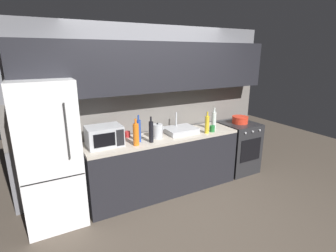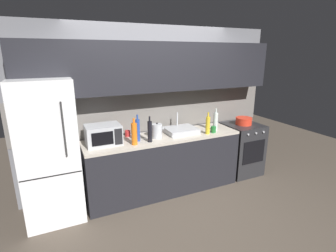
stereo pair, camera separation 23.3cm
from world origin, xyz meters
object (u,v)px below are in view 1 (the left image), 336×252
(wine_bottle_blue, at_px, (139,131))
(cooking_pot, at_px, (240,120))
(wine_bottle_yellow, at_px, (207,124))
(mug_red, at_px, (127,134))
(wine_bottle_dark, at_px, (151,132))
(wine_bottle_orange, at_px, (136,134))
(kettle, at_px, (158,131))
(mug_green, at_px, (212,129))
(microwave, at_px, (104,136))
(refrigerator, at_px, (50,155))
(oven_range, at_px, (238,147))
(wine_bottle_clear, at_px, (214,120))

(wine_bottle_blue, relative_size, cooking_pot, 1.37)
(wine_bottle_yellow, bearing_deg, mug_red, 160.45)
(wine_bottle_dark, distance_m, wine_bottle_orange, 0.23)
(wine_bottle_yellow, bearing_deg, kettle, 168.76)
(wine_bottle_yellow, height_order, wine_bottle_dark, wine_bottle_dark)
(wine_bottle_orange, relative_size, mug_green, 3.73)
(microwave, xyz_separation_m, wine_bottle_dark, (0.60, -0.18, 0.02))
(wine_bottle_blue, xyz_separation_m, cooking_pot, (1.94, 0.06, -0.10))
(refrigerator, bearing_deg, kettle, -1.36)
(oven_range, height_order, mug_green, mug_green)
(kettle, distance_m, mug_green, 0.91)
(microwave, height_order, mug_green, microwave)
(kettle, relative_size, wine_bottle_clear, 0.64)
(mug_green, height_order, mug_red, mug_green)
(refrigerator, xyz_separation_m, wine_bottle_dark, (1.28, -0.16, 0.15))
(wine_bottle_yellow, distance_m, wine_bottle_blue, 1.08)
(mug_red, bearing_deg, wine_bottle_orange, -92.52)
(kettle, height_order, cooking_pot, kettle)
(wine_bottle_dark, bearing_deg, mug_red, 119.28)
(kettle, bearing_deg, wine_bottle_orange, -160.22)
(wine_bottle_orange, bearing_deg, refrigerator, 170.65)
(wine_bottle_dark, bearing_deg, kettle, 37.90)
(wine_bottle_blue, bearing_deg, mug_green, -5.37)
(refrigerator, height_order, wine_bottle_blue, refrigerator)
(wine_bottle_blue, relative_size, wine_bottle_clear, 1.06)
(cooking_pot, bearing_deg, refrigerator, -180.00)
(kettle, bearing_deg, mug_red, 145.75)
(wine_bottle_yellow, bearing_deg, mug_green, 9.39)
(kettle, bearing_deg, mug_green, -8.49)
(refrigerator, distance_m, wine_bottle_dark, 1.30)
(mug_green, bearing_deg, mug_red, 163.03)
(wine_bottle_blue, bearing_deg, kettle, 4.07)
(kettle, xyz_separation_m, wine_bottle_yellow, (0.77, -0.15, 0.04))
(wine_bottle_orange, distance_m, mug_red, 0.41)
(kettle, bearing_deg, wine_bottle_yellow, -11.24)
(oven_range, bearing_deg, mug_green, -167.42)
(wine_bottle_dark, relative_size, wine_bottle_orange, 1.00)
(wine_bottle_blue, distance_m, mug_red, 0.31)
(wine_bottle_orange, height_order, wine_bottle_clear, wine_bottle_orange)
(wine_bottle_clear, bearing_deg, wine_bottle_yellow, -153.95)
(cooking_pot, bearing_deg, wine_bottle_dark, -174.96)
(microwave, xyz_separation_m, kettle, (0.76, -0.05, -0.03))
(microwave, height_order, wine_bottle_orange, wine_bottle_orange)
(wine_bottle_clear, height_order, mug_red, wine_bottle_clear)
(cooking_pot, bearing_deg, kettle, -178.80)
(refrigerator, distance_m, mug_red, 1.10)
(wine_bottle_blue, height_order, wine_bottle_clear, wine_bottle_blue)
(refrigerator, relative_size, oven_range, 2.02)
(wine_bottle_orange, xyz_separation_m, mug_red, (0.02, 0.39, -0.11))
(oven_range, distance_m, wine_bottle_dark, 1.91)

